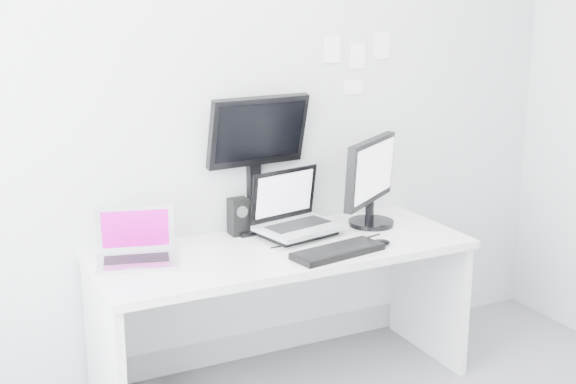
# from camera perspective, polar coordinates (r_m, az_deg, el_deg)

# --- Properties ---
(back_wall) EXTENTS (3.60, 0.00, 3.60)m
(back_wall) POSITION_cam_1_polar(r_m,az_deg,el_deg) (3.81, -2.74, 6.34)
(back_wall) COLOR silver
(back_wall) RESTS_ON ground
(desk) EXTENTS (1.80, 0.70, 0.73)m
(desk) POSITION_cam_1_polar(r_m,az_deg,el_deg) (3.78, -0.41, -9.33)
(desk) COLOR silver
(desk) RESTS_ON ground
(macbook) EXTENTS (0.40, 0.34, 0.26)m
(macbook) POSITION_cam_1_polar(r_m,az_deg,el_deg) (3.43, -11.31, -3.28)
(macbook) COLOR #BABABF
(macbook) RESTS_ON desk
(speaker) EXTENTS (0.11, 0.11, 0.18)m
(speaker) POSITION_cam_1_polar(r_m,az_deg,el_deg) (3.80, -3.70, -1.84)
(speaker) COLOR black
(speaker) RESTS_ON desk
(dell_laptop) EXTENTS (0.46, 0.39, 0.33)m
(dell_laptop) POSITION_cam_1_polar(r_m,az_deg,el_deg) (3.75, 0.92, -0.89)
(dell_laptop) COLOR #A9ABB1
(dell_laptop) RESTS_ON desk
(rear_monitor) EXTENTS (0.53, 0.23, 0.71)m
(rear_monitor) POSITION_cam_1_polar(r_m,az_deg,el_deg) (3.81, -2.38, 2.28)
(rear_monitor) COLOR black
(rear_monitor) RESTS_ON desk
(samsung_monitor) EXTENTS (0.56, 0.49, 0.47)m
(samsung_monitor) POSITION_cam_1_polar(r_m,az_deg,el_deg) (3.93, 6.31, 0.83)
(samsung_monitor) COLOR black
(samsung_monitor) RESTS_ON desk
(keyboard) EXTENTS (0.47, 0.23, 0.03)m
(keyboard) POSITION_cam_1_polar(r_m,az_deg,el_deg) (3.53, 3.73, -4.44)
(keyboard) COLOR black
(keyboard) RESTS_ON desk
(mouse) EXTENTS (0.11, 0.08, 0.03)m
(mouse) POSITION_cam_1_polar(r_m,az_deg,el_deg) (3.67, 6.89, -3.78)
(mouse) COLOR black
(mouse) RESTS_ON desk
(wall_note_0) EXTENTS (0.10, 0.00, 0.14)m
(wall_note_0) POSITION_cam_1_polar(r_m,az_deg,el_deg) (3.97, 3.31, 10.60)
(wall_note_0) COLOR white
(wall_note_0) RESTS_ON back_wall
(wall_note_1) EXTENTS (0.09, 0.00, 0.13)m
(wall_note_1) POSITION_cam_1_polar(r_m,az_deg,el_deg) (4.05, 5.18, 10.08)
(wall_note_1) COLOR white
(wall_note_1) RESTS_ON back_wall
(wall_note_2) EXTENTS (0.10, 0.00, 0.14)m
(wall_note_2) POSITION_cam_1_polar(r_m,az_deg,el_deg) (4.13, 7.01, 10.81)
(wall_note_2) COLOR white
(wall_note_2) RESTS_ON back_wall
(wall_note_3) EXTENTS (0.11, 0.00, 0.08)m
(wall_note_3) POSITION_cam_1_polar(r_m,az_deg,el_deg) (4.06, 4.88, 7.82)
(wall_note_3) COLOR white
(wall_note_3) RESTS_ON back_wall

